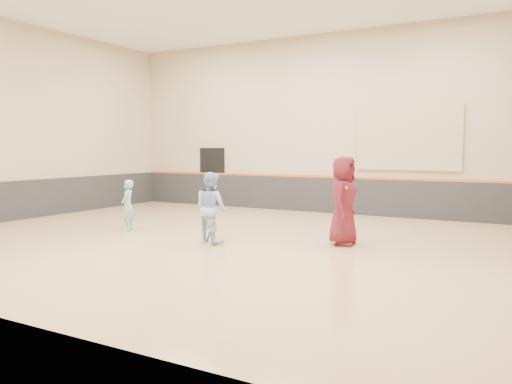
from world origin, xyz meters
The scene contains 14 objects.
room centered at (0.00, 0.00, 0.81)m, with size 15.04×12.04×6.22m.
wainscot_back centered at (0.00, 5.97, 0.60)m, with size 14.90×0.04×1.20m, color #232326.
wainscot_left centered at (-7.47, 0.00, 0.60)m, with size 0.04×11.90×1.20m, color #232326.
accent_stripe centered at (0.00, 5.96, 1.22)m, with size 14.90×0.03×0.06m, color #D85914.
acoustic_panel centered at (2.80, 5.95, 2.50)m, with size 3.20×0.08×2.00m, color tan.
doorway centered at (-4.50, 5.98, 1.10)m, with size 1.10×0.05×2.20m, color black.
girl centered at (-3.10, -0.10, 0.68)m, with size 0.49×0.32×1.36m, color #6FC0B1.
instructor centered at (-0.23, -0.43, 0.82)m, with size 0.80×0.62×1.64m, color #98BEEC.
young_man centered at (2.50, 0.84, 1.00)m, with size 0.98×0.64×2.01m, color maroon.
held_racket centered at (0.07, -0.84, 0.49)m, with size 0.32×0.32×0.53m, color #9BC32A, non-canonical shape.
spare_racket centered at (-1.90, 3.57, 0.08)m, with size 0.69×0.69×0.16m, color #A2D32E, non-canonical shape.
ball_under_racket centered at (-0.27, -0.64, 0.03)m, with size 0.07×0.07×0.07m, color gold.
ball_in_hand centered at (2.65, 0.60, 1.32)m, with size 0.07×0.07×0.07m, color #BBCD2F.
ball_beside_spare centered at (-1.71, 1.05, 0.03)m, with size 0.07×0.07×0.07m, color #C0DD33.
Camera 1 is at (6.18, -9.89, 2.18)m, focal length 35.00 mm.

